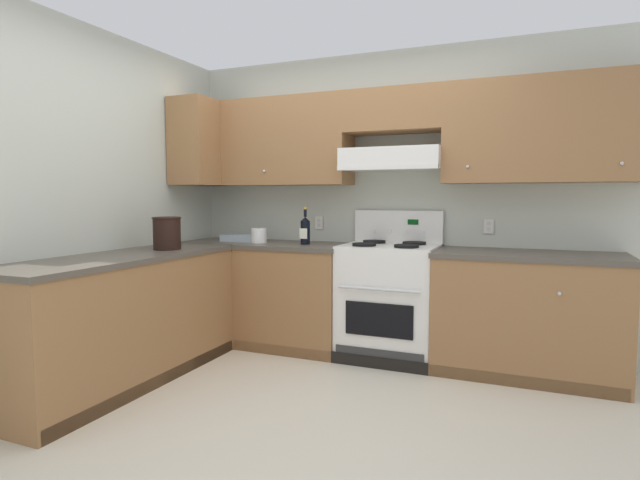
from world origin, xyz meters
The scene contains 10 objects.
ground_plane centered at (0.00, 0.00, 0.00)m, with size 7.04×7.04×0.00m, color beige.
wall_back centered at (0.41, 1.53, 1.48)m, with size 4.68×0.57×2.55m.
wall_left centered at (-1.59, 0.23, 1.34)m, with size 0.47×4.00×2.55m.
counter_back_run centered at (0.23, 1.24, 0.45)m, with size 3.60×0.65×0.91m.
counter_left_run centered at (-1.24, 0.00, 0.45)m, with size 0.63×1.91×0.91m.
stove centered at (0.35, 1.25, 0.48)m, with size 0.76×0.62×1.20m.
wine_bottle centered at (-0.38, 1.22, 1.04)m, with size 0.08×0.08×0.32m.
bowl centered at (-1.05, 1.29, 0.93)m, with size 0.34×0.23×0.06m.
bucket centered at (-1.19, 0.42, 1.04)m, with size 0.22×0.22×0.25m.
paper_towel_roll centered at (-0.82, 1.21, 0.97)m, with size 0.14×0.14×0.13m.
Camera 1 is at (1.40, -2.74, 1.32)m, focal length 28.60 mm.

